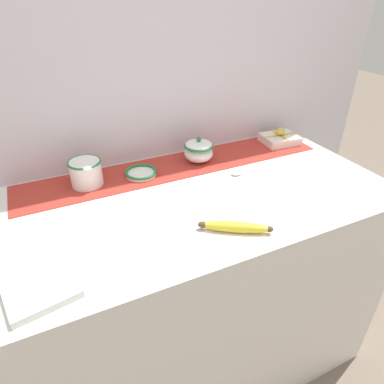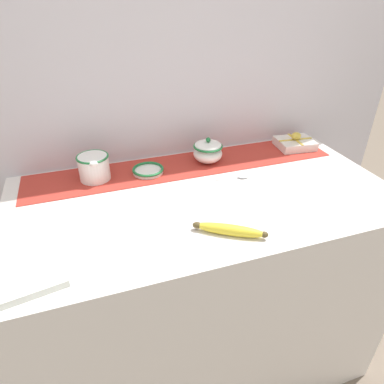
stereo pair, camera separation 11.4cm
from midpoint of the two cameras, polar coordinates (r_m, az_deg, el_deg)
The scene contains 11 objects.
ground_plane at distance 1.89m, azimuth 3.42°, elevation -25.06°, with size 12.00×12.00×0.00m, color #7A6B5B.
countertop at distance 1.52m, azimuth 3.98°, elevation -15.40°, with size 1.38×0.72×0.93m, color silver.
back_wall at distance 1.45m, azimuth -0.85°, elevation 16.55°, with size 2.18×0.04×2.40m, color silver.
table_runner at distance 1.42m, azimuth 1.02°, elevation 4.41°, with size 1.27×0.23×0.00m, color #B23328.
cream_pitcher at distance 1.33m, azimuth -13.71°, elevation 4.11°, with size 0.12×0.14×0.10m.
sugar_bowl at distance 1.43m, azimuth 4.96°, elevation 6.74°, with size 0.12×0.12×0.11m.
small_dish at distance 1.36m, azimuth -4.96°, elevation 3.58°, with size 0.12×0.12×0.02m.
banana at distance 1.04m, azimuth 9.47°, elevation -6.34°, with size 0.21×0.14×0.03m.
spoon at distance 1.35m, azimuth 10.47°, elevation 2.44°, with size 0.19×0.04×0.01m.
napkin_stack at distance 0.97m, azimuth -22.27°, elevation -12.66°, with size 0.16×0.16×0.02m, color white.
gift_box at distance 1.66m, azimuth 18.70°, elevation 7.71°, with size 0.17×0.15×0.07m.
Camera 2 is at (-0.38, -0.97, 1.57)m, focal length 32.00 mm.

